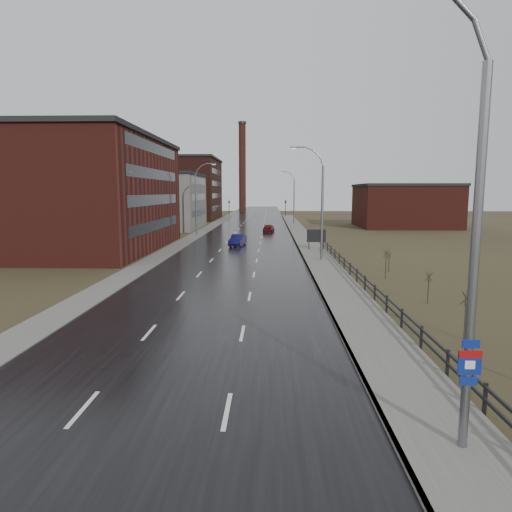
# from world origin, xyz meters

# --- Properties ---
(ground) EXTENTS (320.00, 320.00, 0.00)m
(ground) POSITION_xyz_m (0.00, 0.00, 0.00)
(ground) COLOR #2D2819
(ground) RESTS_ON ground
(road) EXTENTS (14.00, 300.00, 0.06)m
(road) POSITION_xyz_m (0.00, 60.00, 0.03)
(road) COLOR black
(road) RESTS_ON ground
(sidewalk_right) EXTENTS (3.20, 180.00, 0.18)m
(sidewalk_right) POSITION_xyz_m (8.60, 35.00, 0.09)
(sidewalk_right) COLOR #595651
(sidewalk_right) RESTS_ON ground
(curb_right) EXTENTS (0.16, 180.00, 0.18)m
(curb_right) POSITION_xyz_m (7.08, 35.00, 0.09)
(curb_right) COLOR slate
(curb_right) RESTS_ON ground
(sidewalk_left) EXTENTS (2.40, 260.00, 0.12)m
(sidewalk_left) POSITION_xyz_m (-8.20, 60.00, 0.06)
(sidewalk_left) COLOR #595651
(sidewalk_left) RESTS_ON ground
(warehouse_near) EXTENTS (22.44, 28.56, 13.50)m
(warehouse_near) POSITION_xyz_m (-20.99, 45.00, 6.76)
(warehouse_near) COLOR #471914
(warehouse_near) RESTS_ON ground
(warehouse_mid) EXTENTS (16.32, 20.40, 10.50)m
(warehouse_mid) POSITION_xyz_m (-17.99, 78.00, 5.26)
(warehouse_mid) COLOR slate
(warehouse_mid) RESTS_ON ground
(warehouse_far) EXTENTS (26.52, 24.48, 15.50)m
(warehouse_far) POSITION_xyz_m (-22.99, 108.00, 7.76)
(warehouse_far) COLOR #331611
(warehouse_far) RESTS_ON ground
(building_right) EXTENTS (18.36, 16.32, 8.50)m
(building_right) POSITION_xyz_m (30.30, 82.00, 4.26)
(building_right) COLOR #471914
(building_right) RESTS_ON ground
(smokestack) EXTENTS (2.70, 2.70, 30.70)m
(smokestack) POSITION_xyz_m (-6.00, 150.00, 15.50)
(smokestack) COLOR #331611
(smokestack) RESTS_ON ground
(streetlight_main) EXTENTS (3.91, 0.29, 12.11)m
(streetlight_main) POSITION_xyz_m (8.47, 2.00, 6.06)
(streetlight_main) COLOR slate
(streetlight_main) RESTS_ON ground
(streetlight_right_mid) EXTENTS (3.36, 0.28, 11.35)m
(streetlight_right_mid) POSITION_xyz_m (8.50, 36.00, 5.84)
(streetlight_right_mid) COLOR slate
(streetlight_right_mid) RESTS_ON ground
(streetlight_left) EXTENTS (3.36, 0.28, 11.35)m
(streetlight_left) POSITION_xyz_m (-7.70, 62.00, 5.84)
(streetlight_left) COLOR slate
(streetlight_left) RESTS_ON ground
(streetlight_right_far) EXTENTS (3.36, 0.28, 11.35)m
(streetlight_right_far) POSITION_xyz_m (8.50, 90.00, 5.84)
(streetlight_right_far) COLOR slate
(streetlight_right_far) RESTS_ON ground
(guardrail) EXTENTS (0.10, 53.05, 1.10)m
(guardrail) POSITION_xyz_m (10.30, 18.31, 0.71)
(guardrail) COLOR black
(guardrail) RESTS_ON ground
(shrub_c) EXTENTS (0.55, 0.58, 2.32)m
(shrub_c) POSITION_xyz_m (12.86, 11.61, 1.23)
(shrub_c) COLOR #382D23
(shrub_c) RESTS_ON ground
(shrub_d) EXTENTS (0.48, 0.50, 1.98)m
(shrub_d) POSITION_xyz_m (13.54, 18.67, 1.05)
(shrub_d) COLOR #382D23
(shrub_d) RESTS_ON ground
(shrub_e) EXTENTS (0.57, 0.60, 2.40)m
(shrub_e) POSITION_xyz_m (12.90, 26.66, 1.27)
(shrub_e) COLOR #382D23
(shrub_e) RESTS_ON ground
(shrub_f) EXTENTS (0.41, 0.43, 1.71)m
(shrub_f) POSITION_xyz_m (14.03, 30.11, 0.90)
(shrub_f) COLOR #382D23
(shrub_f) RESTS_ON ground
(billboard) EXTENTS (2.23, 0.17, 2.55)m
(billboard) POSITION_xyz_m (9.10, 44.25, 1.72)
(billboard) COLOR black
(billboard) RESTS_ON ground
(traffic_light_left) EXTENTS (0.58, 2.73, 5.30)m
(traffic_light_left) POSITION_xyz_m (-8.00, 120.00, 4.60)
(traffic_light_left) COLOR black
(traffic_light_left) RESTS_ON ground
(traffic_light_right) EXTENTS (0.58, 2.73, 5.30)m
(traffic_light_right) POSITION_xyz_m (8.00, 120.00, 4.60)
(traffic_light_right) COLOR black
(traffic_light_right) RESTS_ON ground
(car_near) EXTENTS (2.14, 4.61, 1.46)m
(car_near) POSITION_xyz_m (-0.51, 48.63, 0.73)
(car_near) COLOR #0F0D42
(car_near) RESTS_ON ground
(car_far) EXTENTS (2.21, 4.38, 1.43)m
(car_far) POSITION_xyz_m (3.39, 68.89, 0.72)
(car_far) COLOR #570E11
(car_far) RESTS_ON ground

